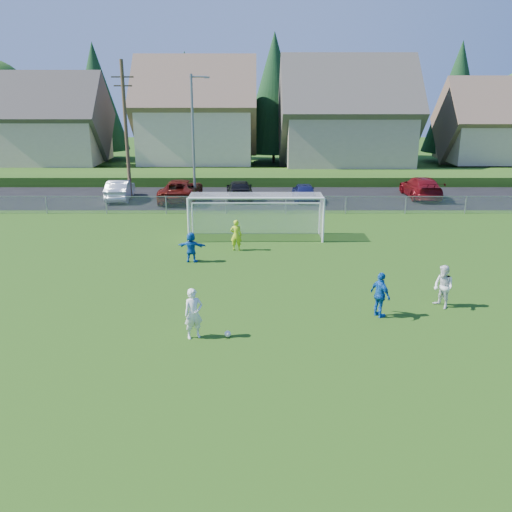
{
  "coord_description": "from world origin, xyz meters",
  "views": [
    {
      "loc": [
        -0.01,
        -13.47,
        8.11
      ],
      "look_at": [
        0.0,
        8.0,
        1.4
      ],
      "focal_mm": 38.0,
      "sensor_mm": 36.0,
      "label": 1
    }
  ],
  "objects_px": {
    "goalkeeper": "(236,235)",
    "car_e": "(304,192)",
    "soccer_ball": "(228,334)",
    "player_white_a": "(194,314)",
    "player_white_b": "(443,287)",
    "car_d": "(240,190)",
    "soccer_goal": "(256,209)",
    "car_c": "(181,190)",
    "car_g": "(421,187)",
    "player_blue_a": "(380,295)",
    "car_b": "(120,190)",
    "player_blue_b": "(191,247)"
  },
  "relations": [
    {
      "from": "soccer_ball",
      "to": "car_d",
      "type": "xyz_separation_m",
      "value": [
        -0.27,
        23.83,
        0.58
      ]
    },
    {
      "from": "goalkeeper",
      "to": "car_c",
      "type": "height_order",
      "value": "goalkeeper"
    },
    {
      "from": "car_d",
      "to": "player_white_b",
      "type": "bearing_deg",
      "value": 107.73
    },
    {
      "from": "player_blue_a",
      "to": "car_d",
      "type": "distance_m",
      "value": 22.86
    },
    {
      "from": "player_blue_a",
      "to": "car_c",
      "type": "distance_m",
      "value": 23.64
    },
    {
      "from": "player_blue_a",
      "to": "soccer_goal",
      "type": "relative_size",
      "value": 0.23
    },
    {
      "from": "soccer_ball",
      "to": "car_c",
      "type": "xyz_separation_m",
      "value": [
        -4.6,
        23.08,
        0.69
      ]
    },
    {
      "from": "player_white_a",
      "to": "car_b",
      "type": "xyz_separation_m",
      "value": [
        -8.11,
        23.51,
        -0.13
      ]
    },
    {
      "from": "player_white_b",
      "to": "player_blue_a",
      "type": "distance_m",
      "value": 2.74
    },
    {
      "from": "player_white_b",
      "to": "car_c",
      "type": "relative_size",
      "value": 0.29
    },
    {
      "from": "car_c",
      "to": "car_d",
      "type": "relative_size",
      "value": 1.21
    },
    {
      "from": "player_white_a",
      "to": "car_d",
      "type": "height_order",
      "value": "player_white_a"
    },
    {
      "from": "car_b",
      "to": "car_e",
      "type": "distance_m",
      "value": 13.78
    },
    {
      "from": "car_c",
      "to": "soccer_goal",
      "type": "xyz_separation_m",
      "value": [
        5.57,
        -10.3,
        0.83
      ]
    },
    {
      "from": "player_blue_b",
      "to": "car_e",
      "type": "xyz_separation_m",
      "value": [
        6.69,
        14.74,
        -0.06
      ]
    },
    {
      "from": "player_white_a",
      "to": "car_g",
      "type": "xyz_separation_m",
      "value": [
        14.71,
        24.3,
        -0.08
      ]
    },
    {
      "from": "car_c",
      "to": "soccer_goal",
      "type": "relative_size",
      "value": 0.77
    },
    {
      "from": "goalkeeper",
      "to": "car_g",
      "type": "xyz_separation_m",
      "value": [
        13.64,
        14.02,
        -0.02
      ]
    },
    {
      "from": "player_white_b",
      "to": "car_g",
      "type": "bearing_deg",
      "value": 139.8
    },
    {
      "from": "car_e",
      "to": "soccer_goal",
      "type": "height_order",
      "value": "soccer_goal"
    },
    {
      "from": "goalkeeper",
      "to": "soccer_ball",
      "type": "bearing_deg",
      "value": 95.58
    },
    {
      "from": "player_blue_b",
      "to": "soccer_goal",
      "type": "relative_size",
      "value": 0.2
    },
    {
      "from": "player_white_b",
      "to": "car_e",
      "type": "bearing_deg",
      "value": 163.89
    },
    {
      "from": "goalkeeper",
      "to": "car_e",
      "type": "bearing_deg",
      "value": -104.52
    },
    {
      "from": "soccer_goal",
      "to": "car_b",
      "type": "bearing_deg",
      "value": 133.69
    },
    {
      "from": "soccer_ball",
      "to": "player_blue_b",
      "type": "bearing_deg",
      "value": 104.61
    },
    {
      "from": "player_white_b",
      "to": "car_c",
      "type": "bearing_deg",
      "value": -174.22
    },
    {
      "from": "car_d",
      "to": "car_g",
      "type": "relative_size",
      "value": 0.86
    },
    {
      "from": "car_b",
      "to": "car_g",
      "type": "xyz_separation_m",
      "value": [
        22.82,
        0.79,
        0.05
      ]
    },
    {
      "from": "player_white_a",
      "to": "soccer_goal",
      "type": "relative_size",
      "value": 0.24
    },
    {
      "from": "goalkeeper",
      "to": "car_b",
      "type": "distance_m",
      "value": 16.1
    },
    {
      "from": "car_g",
      "to": "player_white_b",
      "type": "bearing_deg",
      "value": 76.41
    },
    {
      "from": "player_blue_b",
      "to": "car_g",
      "type": "xyz_separation_m",
      "value": [
        15.74,
        15.97,
        0.06
      ]
    },
    {
      "from": "player_white_a",
      "to": "car_c",
      "type": "distance_m",
      "value": 23.38
    },
    {
      "from": "player_white_a",
      "to": "player_white_b",
      "type": "xyz_separation_m",
      "value": [
        9.24,
        2.63,
        -0.04
      ]
    },
    {
      "from": "player_blue_b",
      "to": "car_c",
      "type": "xyz_separation_m",
      "value": [
        -2.45,
        14.8,
        0.06
      ]
    },
    {
      "from": "player_blue_b",
      "to": "car_c",
      "type": "height_order",
      "value": "car_c"
    },
    {
      "from": "car_e",
      "to": "soccer_goal",
      "type": "distance_m",
      "value": 10.88
    },
    {
      "from": "player_blue_a",
      "to": "car_d",
      "type": "relative_size",
      "value": 0.36
    },
    {
      "from": "goalkeeper",
      "to": "car_b",
      "type": "bearing_deg",
      "value": -50.01
    },
    {
      "from": "player_blue_b",
      "to": "car_b",
      "type": "bearing_deg",
      "value": -57.32
    },
    {
      "from": "car_c",
      "to": "car_g",
      "type": "relative_size",
      "value": 1.05
    },
    {
      "from": "car_e",
      "to": "soccer_goal",
      "type": "relative_size",
      "value": 0.54
    },
    {
      "from": "car_d",
      "to": "soccer_goal",
      "type": "bearing_deg",
      "value": 92.58
    },
    {
      "from": "car_d",
      "to": "car_g",
      "type": "bearing_deg",
      "value": 177.96
    },
    {
      "from": "soccer_ball",
      "to": "player_white_b",
      "type": "xyz_separation_m",
      "value": [
        8.11,
        2.59,
        0.73
      ]
    },
    {
      "from": "soccer_ball",
      "to": "car_b",
      "type": "xyz_separation_m",
      "value": [
        -9.24,
        23.47,
        0.64
      ]
    },
    {
      "from": "player_white_a",
      "to": "car_c",
      "type": "height_order",
      "value": "player_white_a"
    },
    {
      "from": "soccer_ball",
      "to": "car_g",
      "type": "xyz_separation_m",
      "value": [
        13.58,
        24.25,
        0.69
      ]
    },
    {
      "from": "player_blue_b",
      "to": "car_b",
      "type": "distance_m",
      "value": 16.76
    }
  ]
}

